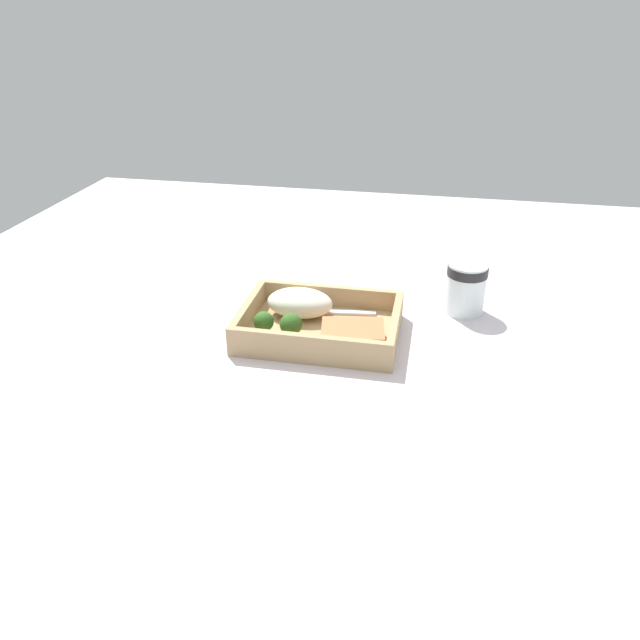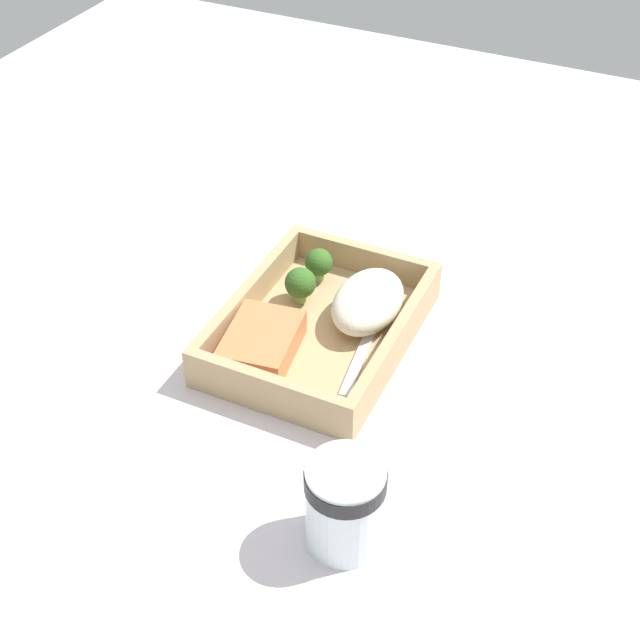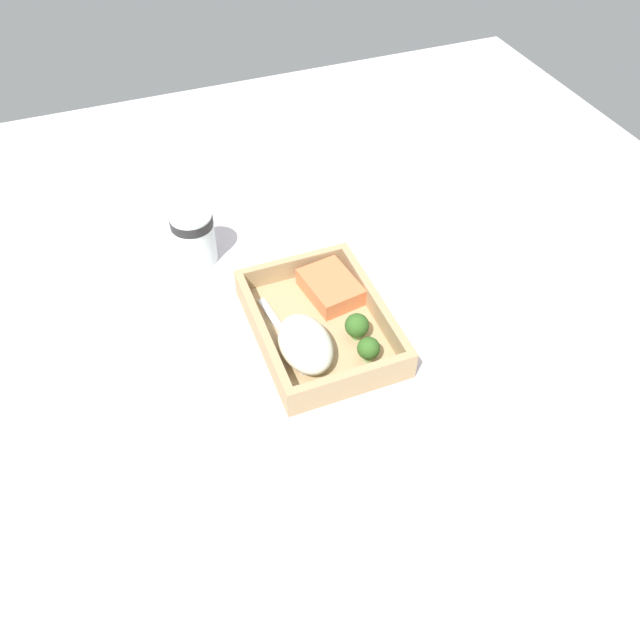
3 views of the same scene
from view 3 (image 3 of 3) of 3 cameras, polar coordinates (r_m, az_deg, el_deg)
The scene contains 9 objects.
ground_plane at distance 92.24cm, azimuth -0.00°, elevation -1.57°, with size 160.00×160.00×2.00cm, color silver.
takeout_tray at distance 91.05cm, azimuth -0.00°, elevation -0.90°, with size 24.90×18.44×1.20cm, color tan.
tray_rim at distance 89.32cm, azimuth -0.00°, elevation 0.11°, with size 24.90×18.44×3.49cm.
salmon_fillet at distance 94.35cm, azimuth 0.97°, elevation 3.02°, with size 9.42×6.92×2.90cm, color #E27344.
mashed_potatoes at distance 85.45cm, azimuth -1.36°, elevation -2.18°, with size 10.88×7.12×4.62cm, color silver.
broccoli_floret_1 at distance 87.63cm, azimuth 3.40°, elevation -0.54°, with size 3.49×3.49×4.26cm.
broccoli_floret_2 at distance 85.03cm, azimuth 4.46°, elevation -2.64°, with size 3.18×3.18×4.06cm.
fork at distance 88.86cm, azimuth -2.99°, elevation -1.76°, with size 15.88×3.71×0.44cm.
paper_cup at distance 101.97cm, azimuth -11.46°, elevation 7.64°, with size 6.79×6.79×8.85cm.
Camera 3 is at (56.93, -21.90, 68.19)cm, focal length 35.00 mm.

